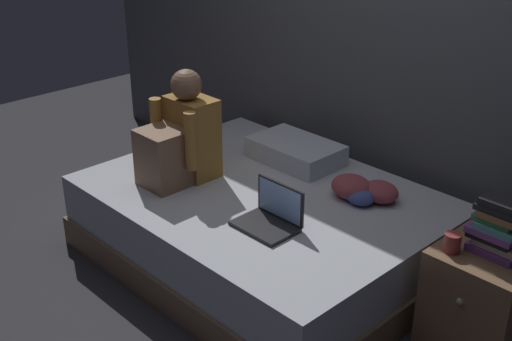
% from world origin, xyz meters
% --- Properties ---
extents(ground_plane, '(8.00, 8.00, 0.00)m').
position_xyz_m(ground_plane, '(0.00, 0.00, 0.00)').
color(ground_plane, '#2D2D33').
extents(wall_back, '(5.60, 0.10, 2.70)m').
position_xyz_m(wall_back, '(0.00, 1.20, 1.35)').
color(wall_back, '#4C4F54').
rests_on(wall_back, ground_plane).
extents(bed, '(2.00, 1.50, 0.46)m').
position_xyz_m(bed, '(-0.20, 0.30, 0.23)').
color(bed, '#7A6047').
rests_on(bed, ground_plane).
extents(nightstand, '(0.44, 0.46, 0.57)m').
position_xyz_m(nightstand, '(1.10, 0.47, 0.28)').
color(nightstand, brown).
rests_on(nightstand, ground_plane).
extents(person_sitting, '(0.39, 0.44, 0.66)m').
position_xyz_m(person_sitting, '(-0.66, 0.08, 0.71)').
color(person_sitting, olive).
rests_on(person_sitting, bed).
extents(laptop, '(0.32, 0.23, 0.22)m').
position_xyz_m(laptop, '(0.11, 0.06, 0.52)').
color(laptop, black).
rests_on(laptop, bed).
extents(pillow, '(0.56, 0.36, 0.13)m').
position_xyz_m(pillow, '(-0.37, 0.75, 0.53)').
color(pillow, silver).
rests_on(pillow, bed).
extents(book_stack, '(0.23, 0.16, 0.28)m').
position_xyz_m(book_stack, '(1.11, 0.47, 0.70)').
color(book_stack, '#703D84').
rests_on(book_stack, nightstand).
extents(mug, '(0.08, 0.08, 0.09)m').
position_xyz_m(mug, '(0.97, 0.35, 0.61)').
color(mug, '#933833').
rests_on(mug, nightstand).
extents(clothes_pile, '(0.36, 0.27, 0.13)m').
position_xyz_m(clothes_pile, '(0.25, 0.63, 0.52)').
color(clothes_pile, '#8E3D47').
rests_on(clothes_pile, bed).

